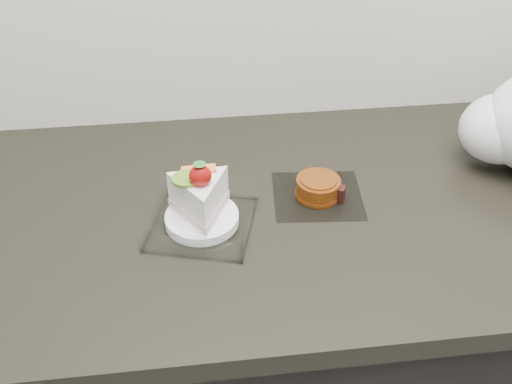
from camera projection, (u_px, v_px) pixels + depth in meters
name	position (u px, v px, depth m)	size (l,w,h in m)	color
counter	(320.00, 354.00, 1.29)	(2.04, 0.64, 0.90)	black
cake_tray	(201.00, 208.00, 0.94)	(0.21, 0.21, 0.13)	white
mooncake_wrap	(319.00, 189.00, 1.01)	(0.17, 0.16, 0.04)	white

